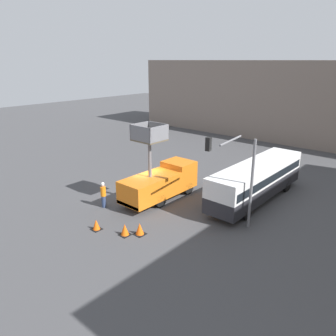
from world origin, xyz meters
TOP-DOWN VIEW (x-y plane):
  - ground_plane at (0.00, 0.00)m, footprint 120.00×120.00m
  - building_backdrop_far at (0.00, 28.16)m, footprint 44.00×10.00m
  - utility_truck at (1.47, 0.44)m, footprint 2.29×6.63m
  - city_bus at (7.11, 5.07)m, footprint 2.45×10.76m
  - traffic_light_pole at (7.62, 0.72)m, footprint 3.34×3.09m
  - road_worker_near_truck at (-0.61, -3.44)m, footprint 0.38×0.38m
  - road_worker_directing at (5.93, 1.69)m, footprint 0.38×0.38m
  - traffic_cone_near_truck at (3.58, -5.13)m, footprint 0.65×0.65m
  - traffic_cone_mid_road at (1.70, -5.87)m, footprint 0.60×0.60m
  - traffic_cone_far_side at (4.21, -4.47)m, footprint 0.66×0.66m

SIDE VIEW (x-z plane):
  - ground_plane at x=0.00m, z-range 0.00..0.00m
  - traffic_cone_mid_road at x=1.70m, z-range -0.02..0.67m
  - traffic_cone_near_truck at x=3.58m, z-range -0.02..0.72m
  - traffic_cone_far_side at x=4.21m, z-range -0.02..0.74m
  - road_worker_directing at x=5.93m, z-range 0.01..1.89m
  - road_worker_near_truck at x=-0.61m, z-range 0.01..1.95m
  - utility_truck at x=1.47m, z-range -1.54..4.46m
  - city_bus at x=7.11m, z-range 0.28..3.21m
  - traffic_light_pole at x=7.62m, z-range 1.02..6.83m
  - building_backdrop_far at x=0.00m, z-range 0.00..10.23m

